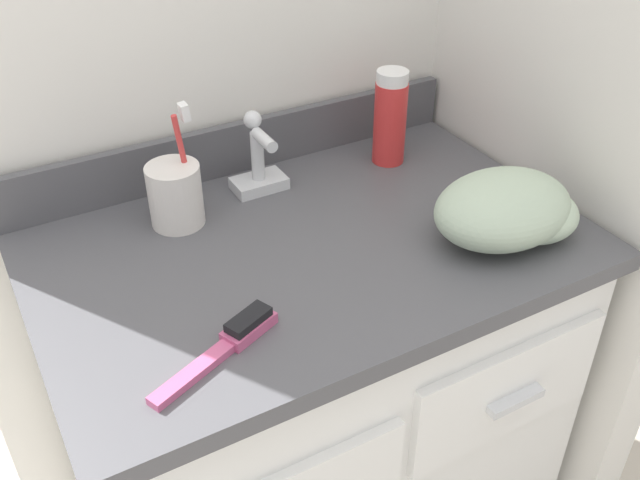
# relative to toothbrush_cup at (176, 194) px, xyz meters

# --- Properties ---
(vanity) EXTENTS (0.84, 0.56, 0.78)m
(vanity) POSITION_rel_toothbrush_cup_xyz_m (0.15, -0.16, -0.42)
(vanity) COLOR white
(vanity) RESTS_ON ground_plane
(backsplash) EXTENTS (0.84, 0.02, 0.09)m
(backsplash) POSITION_rel_toothbrush_cup_xyz_m (0.16, 0.11, -0.01)
(backsplash) COLOR #4C4C51
(backsplash) RESTS_ON vanity
(sink_faucet) EXTENTS (0.09, 0.09, 0.14)m
(sink_faucet) POSITION_rel_toothbrush_cup_xyz_m (0.16, 0.03, -0.00)
(sink_faucet) COLOR silver
(sink_faucet) RESTS_ON vanity
(toothbrush_cup) EXTENTS (0.08, 0.08, 0.19)m
(toothbrush_cup) POSITION_rel_toothbrush_cup_xyz_m (0.00, 0.00, 0.00)
(toothbrush_cup) COLOR silver
(toothbrush_cup) RESTS_ON vanity
(shaving_cream_can) EXTENTS (0.06, 0.06, 0.17)m
(shaving_cream_can) POSITION_rel_toothbrush_cup_xyz_m (0.40, 0.01, 0.03)
(shaving_cream_can) COLOR red
(shaving_cream_can) RESTS_ON vanity
(hairbrush) EXTENTS (0.20, 0.10, 0.03)m
(hairbrush) POSITION_rel_toothbrush_cup_xyz_m (-0.04, -0.30, -0.04)
(hairbrush) COLOR #C1517F
(hairbrush) RESTS_ON vanity
(hand_towel) EXTENTS (0.23, 0.17, 0.10)m
(hand_towel) POSITION_rel_toothbrush_cup_xyz_m (0.42, -0.29, -0.00)
(hand_towel) COLOR #A8BCA3
(hand_towel) RESTS_ON vanity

